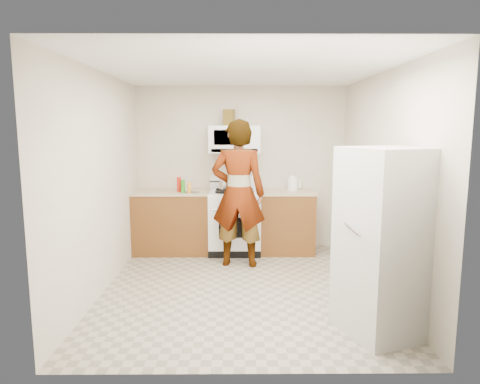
{
  "coord_description": "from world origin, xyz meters",
  "views": [
    {
      "loc": [
        -0.06,
        -4.83,
        1.87
      ],
      "look_at": [
        -0.02,
        0.55,
        1.06
      ],
      "focal_mm": 32.0,
      "sensor_mm": 36.0,
      "label": 1
    }
  ],
  "objects_px": {
    "person": "(238,194)",
    "fridge": "(386,242)",
    "gas_range": "(235,220)",
    "kettle": "(293,184)",
    "saucepan": "(226,184)",
    "microwave": "(234,139)"
  },
  "relations": [
    {
      "from": "person",
      "to": "fridge",
      "type": "distance_m",
      "value": 2.36
    },
    {
      "from": "person",
      "to": "saucepan",
      "type": "xyz_separation_m",
      "value": [
        -0.18,
        0.77,
        0.03
      ]
    },
    {
      "from": "person",
      "to": "kettle",
      "type": "height_order",
      "value": "person"
    },
    {
      "from": "person",
      "to": "kettle",
      "type": "xyz_separation_m",
      "value": [
        0.83,
        0.75,
        0.04
      ]
    },
    {
      "from": "microwave",
      "to": "fridge",
      "type": "bearing_deg",
      "value": -63.0
    },
    {
      "from": "gas_range",
      "to": "kettle",
      "type": "distance_m",
      "value": 1.04
    },
    {
      "from": "kettle",
      "to": "saucepan",
      "type": "xyz_separation_m",
      "value": [
        -1.01,
        0.02,
        -0.01
      ]
    },
    {
      "from": "gas_range",
      "to": "microwave",
      "type": "distance_m",
      "value": 1.22
    },
    {
      "from": "gas_range",
      "to": "kettle",
      "type": "height_order",
      "value": "gas_range"
    },
    {
      "from": "microwave",
      "to": "kettle",
      "type": "distance_m",
      "value": 1.11
    },
    {
      "from": "gas_range",
      "to": "kettle",
      "type": "relative_size",
      "value": 6.01
    },
    {
      "from": "microwave",
      "to": "fridge",
      "type": "xyz_separation_m",
      "value": [
        1.38,
        -2.71,
        -0.85
      ]
    },
    {
      "from": "fridge",
      "to": "saucepan",
      "type": "height_order",
      "value": "fridge"
    },
    {
      "from": "gas_range",
      "to": "fridge",
      "type": "xyz_separation_m",
      "value": [
        1.38,
        -2.58,
        0.36
      ]
    },
    {
      "from": "fridge",
      "to": "kettle",
      "type": "height_order",
      "value": "fridge"
    },
    {
      "from": "kettle",
      "to": "saucepan",
      "type": "height_order",
      "value": "kettle"
    },
    {
      "from": "gas_range",
      "to": "fridge",
      "type": "bearing_deg",
      "value": -61.87
    },
    {
      "from": "person",
      "to": "fridge",
      "type": "xyz_separation_m",
      "value": [
        1.33,
        -1.94,
        -0.14
      ]
    },
    {
      "from": "gas_range",
      "to": "person",
      "type": "height_order",
      "value": "person"
    },
    {
      "from": "person",
      "to": "kettle",
      "type": "relative_size",
      "value": 10.55
    },
    {
      "from": "fridge",
      "to": "person",
      "type": "bearing_deg",
      "value": 103.79
    },
    {
      "from": "person",
      "to": "saucepan",
      "type": "bearing_deg",
      "value": -69.89
    }
  ]
}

